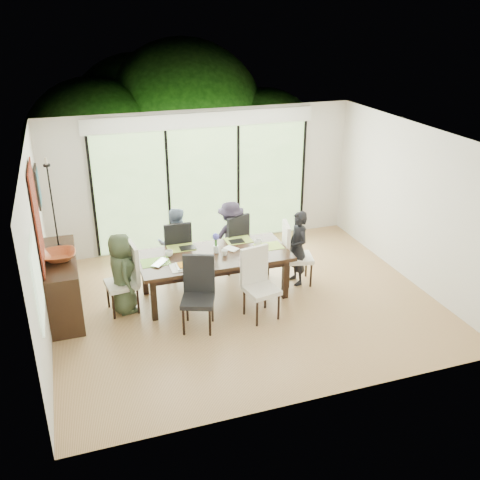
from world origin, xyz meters
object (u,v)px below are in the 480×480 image
object	(u,v)px
cup_c	(258,243)
chair_far_left	(176,248)
cup_a	(169,253)
cup_b	(225,253)
person_far_left	(176,244)
chair_right_end	(299,253)
bowl	(59,256)
laptop	(163,263)
chair_far_right	(231,241)
person_right_end	(298,248)
chair_near_left	(198,295)
chair_near_right	(262,285)
chair_left_end	(121,279)
table_top	(214,256)
sideboard	(64,284)
person_left_end	(122,273)
vase	(216,249)
person_far_right	(231,237)

from	to	relation	value
cup_c	chair_far_left	bearing A→B (deg)	149.04
cup_a	cup_b	distance (m)	0.89
person_far_left	chair_right_end	bearing A→B (deg)	170.32
chair_far_left	bowl	world-z (taller)	chair_far_left
laptop	cup_c	xyz separation A→B (m)	(1.65, 0.20, 0.04)
chair_far_right	person_right_end	xyz separation A→B (m)	(0.93, -0.85, 0.10)
cup_b	chair_near_left	bearing A→B (deg)	-130.17
chair_near_right	chair_far_left	bearing A→B (deg)	107.80
chair_left_end	cup_a	distance (m)	0.85
table_top	sideboard	world-z (taller)	sideboard
chair_near_right	cup_b	world-z (taller)	chair_near_right
table_top	cup_c	distance (m)	0.81
chair_left_end	bowl	world-z (taller)	chair_left_end
person_far_left	cup_b	world-z (taller)	person_far_left
person_left_end	vase	bearing A→B (deg)	-94.37
chair_right_end	chair_near_right	xyz separation A→B (m)	(-1.00, -0.87, 0.00)
chair_left_end	sideboard	xyz separation A→B (m)	(-0.85, 0.27, -0.08)
person_far_right	sideboard	size ratio (longest dim) A/B	0.78
vase	chair_near_left	bearing A→B (deg)	-120.87
table_top	cup_b	size ratio (longest dim) A/B	24.00
chair_near_left	cup_a	world-z (taller)	chair_near_left
table_top	chair_far_right	bearing A→B (deg)	57.09
chair_far_right	cup_a	size ratio (longest dim) A/B	8.87
chair_near_right	vase	bearing A→B (deg)	104.96
laptop	chair_right_end	bearing A→B (deg)	-47.37
chair_far_right	laptop	bearing A→B (deg)	13.87
person_far_left	chair_near_left	bearing A→B (deg)	101.70
chair_left_end	person_left_end	world-z (taller)	person_left_end
person_right_end	person_far_left	size ratio (longest dim) A/B	1.00
chair_near_right	laptop	size ratio (longest dim) A/B	3.33
laptop	cup_b	world-z (taller)	cup_b
cup_b	cup_a	bearing A→B (deg)	163.61
table_top	person_far_right	xyz separation A→B (m)	(0.55, 0.83, -0.08)
cup_a	cup_b	size ratio (longest dim) A/B	1.24
chair_far_right	chair_near_right	distance (m)	1.72
person_far_left	cup_a	size ratio (longest dim) A/B	10.40
cup_c	chair_left_end	bearing A→B (deg)	-177.51
chair_far_right	laptop	xyz separation A→B (m)	(-1.40, -0.95, 0.22)
person_left_end	laptop	xyz separation A→B (m)	(0.63, -0.10, 0.12)
vase	sideboard	distance (m)	2.44
person_far_left	bowl	bearing A→B (deg)	32.46
chair_far_right	person_right_end	bearing A→B (deg)	117.29
chair_right_end	sideboard	world-z (taller)	chair_right_end
sideboard	vase	bearing A→B (deg)	-5.26
cup_c	sideboard	world-z (taller)	sideboard
vase	sideboard	size ratio (longest dim) A/B	0.07
chair_right_end	person_far_right	bearing A→B (deg)	61.76
table_top	cup_c	bearing A→B (deg)	7.13
chair_near_left	cup_a	bearing A→B (deg)	122.28
table_top	chair_left_end	world-z (taller)	chair_left_end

